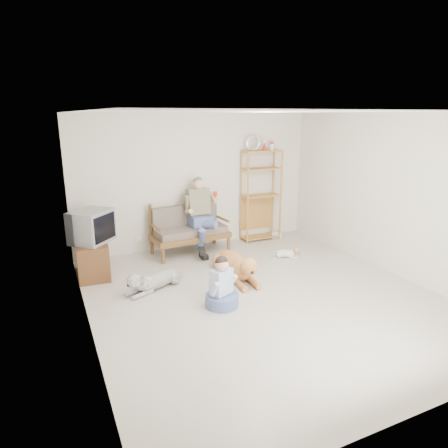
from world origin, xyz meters
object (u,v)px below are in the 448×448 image
etagere (261,195)px  tv_stand (93,259)px  loveseat (189,228)px  golden_retriever (237,265)px

etagere → tv_stand: 3.74m
loveseat → golden_retriever: 1.60m
loveseat → etagere: etagere is taller
tv_stand → golden_retriever: bearing=-21.5°
loveseat → golden_retriever: bearing=-83.9°
tv_stand → golden_retriever: size_ratio=0.57×
tv_stand → loveseat: bearing=18.2°
loveseat → etagere: bearing=0.6°
loveseat → tv_stand: (-1.91, -0.46, -0.19)m
loveseat → tv_stand: loveseat is taller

